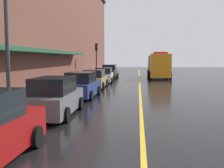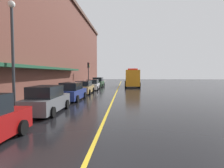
{
  "view_description": "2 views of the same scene",
  "coord_description": "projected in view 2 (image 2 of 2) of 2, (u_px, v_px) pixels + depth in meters",
  "views": [
    {
      "loc": [
        -0.16,
        -3.54,
        2.6
      ],
      "look_at": [
        -1.9,
        14.96,
        0.89
      ],
      "focal_mm": 44.65,
      "sensor_mm": 36.0,
      "label": 1
    },
    {
      "loc": [
        1.11,
        -3.52,
        2.57
      ],
      "look_at": [
        -0.82,
        26.16,
        0.92
      ],
      "focal_mm": 31.14,
      "sensor_mm": 36.0,
      "label": 2
    }
  ],
  "objects": [
    {
      "name": "lane_center_stripe",
      "position": [
        117.0,
        91.0,
        28.63
      ],
      "size": [
        0.16,
        70.0,
        0.01
      ],
      "primitive_type": "cube",
      "color": "gold",
      "rests_on": "ground"
    },
    {
      "name": "street_lamp_left",
      "position": [
        13.0,
        44.0,
        12.22
      ],
      "size": [
        0.44,
        0.44,
        6.94
      ],
      "color": "#33383D",
      "rests_on": "sidewalk_left"
    },
    {
      "name": "parking_meter_1",
      "position": [
        83.0,
        83.0,
        30.43
      ],
      "size": [
        0.14,
        0.18,
        1.33
      ],
      "color": "#4C4C51",
      "rests_on": "sidewalk_left"
    },
    {
      "name": "parked_car_5",
      "position": [
        98.0,
        82.0,
        36.84
      ],
      "size": [
        2.09,
        4.85,
        1.8
      ],
      "rotation": [
        0.0,
        0.0,
        1.56
      ],
      "color": "#2D5133",
      "rests_on": "ground"
    },
    {
      "name": "sidewalk_left",
      "position": [
        76.0,
        90.0,
        29.02
      ],
      "size": [
        2.4,
        70.0,
        0.15
      ],
      "primitive_type": "cube",
      "color": "gray",
      "rests_on": "ground"
    },
    {
      "name": "traffic_light_near",
      "position": [
        88.0,
        70.0,
        34.32
      ],
      "size": [
        0.38,
        0.36,
        4.3
      ],
      "color": "#232326",
      "rests_on": "sidewalk_left"
    },
    {
      "name": "utility_truck",
      "position": [
        132.0,
        78.0,
        37.27
      ],
      "size": [
        2.8,
        8.92,
        3.39
      ],
      "rotation": [
        0.0,
        0.0,
        -1.57
      ],
      "color": "orange",
      "rests_on": "ground"
    },
    {
      "name": "parked_car_3",
      "position": [
        84.0,
        88.0,
        24.54
      ],
      "size": [
        2.08,
        4.75,
        1.62
      ],
      "rotation": [
        0.0,
        0.0,
        1.58
      ],
      "color": "#A5844C",
      "rests_on": "ground"
    },
    {
      "name": "brick_building_left",
      "position": [
        26.0,
        40.0,
        28.07
      ],
      "size": [
        12.62,
        64.0,
        14.71
      ],
      "color": "brown",
      "rests_on": "ground"
    },
    {
      "name": "parked_car_2",
      "position": [
        72.0,
        92.0,
        18.44
      ],
      "size": [
        2.08,
        4.55,
        1.71
      ],
      "rotation": [
        0.0,
        0.0,
        1.54
      ],
      "color": "navy",
      "rests_on": "ground"
    },
    {
      "name": "ground_plane",
      "position": [
        117.0,
        91.0,
        28.63
      ],
      "size": [
        112.0,
        112.0,
        0.0
      ],
      "primitive_type": "plane",
      "color": "black"
    },
    {
      "name": "parking_meter_3",
      "position": [
        74.0,
        85.0,
        24.58
      ],
      "size": [
        0.14,
        0.18,
        1.33
      ],
      "color": "#4C4C51",
      "rests_on": "sidewalk_left"
    },
    {
      "name": "parked_car_4",
      "position": [
        93.0,
        85.0,
        30.4
      ],
      "size": [
        2.12,
        4.87,
        1.59
      ],
      "rotation": [
        0.0,
        0.0,
        1.6
      ],
      "color": "silver",
      "rests_on": "ground"
    },
    {
      "name": "parked_car_1",
      "position": [
        47.0,
        100.0,
        12.61
      ],
      "size": [
        1.99,
        4.7,
        1.76
      ],
      "rotation": [
        0.0,
        0.0,
        1.58
      ],
      "color": "#595B60",
      "rests_on": "ground"
    },
    {
      "name": "parking_meter_0",
      "position": [
        88.0,
        82.0,
        34.19
      ],
      "size": [
        0.14,
        0.18,
        1.33
      ],
      "color": "#4C4C51",
      "rests_on": "sidewalk_left"
    }
  ]
}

